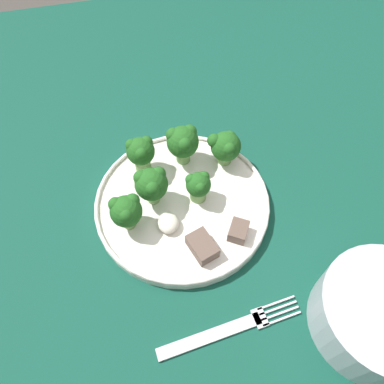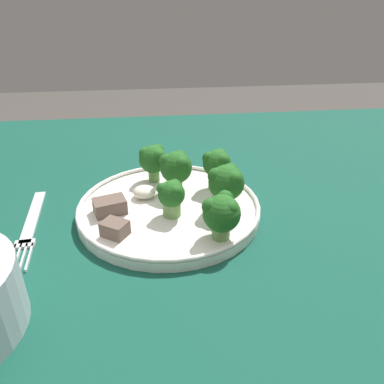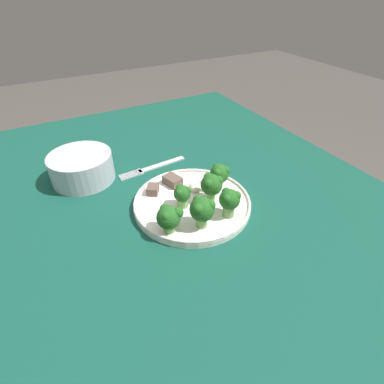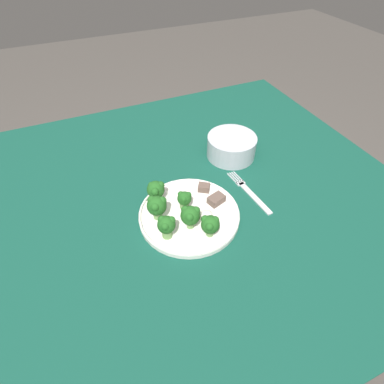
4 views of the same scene
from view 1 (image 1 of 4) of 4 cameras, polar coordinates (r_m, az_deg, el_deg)
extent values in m
plane|color=#4C4742|center=(1.27, 3.31, -20.14)|extent=(8.00, 8.00, 0.00)
cube|color=#114738|center=(0.57, 6.95, -2.77)|extent=(1.20, 1.06, 0.03)
cylinder|color=brown|center=(1.23, -25.18, 5.05)|extent=(0.06, 0.06, 0.73)
cylinder|color=brown|center=(1.33, 17.70, 13.06)|extent=(0.06, 0.06, 0.73)
cylinder|color=white|center=(0.55, -1.50, -1.84)|extent=(0.25, 0.25, 0.01)
torus|color=white|center=(0.54, -1.52, -1.34)|extent=(0.25, 0.25, 0.01)
cube|color=silver|center=(0.48, 2.71, -21.10)|extent=(0.03, 0.13, 0.00)
cube|color=silver|center=(0.49, 10.28, -18.35)|extent=(0.03, 0.02, 0.00)
cube|color=silver|center=(0.50, 13.58, -18.28)|extent=(0.01, 0.05, 0.00)
cube|color=silver|center=(0.50, 13.22, -17.59)|extent=(0.01, 0.05, 0.00)
cube|color=silver|center=(0.50, 12.87, -16.91)|extent=(0.01, 0.05, 0.00)
cube|color=silver|center=(0.50, 12.52, -16.23)|extent=(0.01, 0.05, 0.00)
cylinder|color=#B7BCC6|center=(0.50, 26.61, -16.40)|extent=(0.15, 0.15, 0.07)
cylinder|color=silver|center=(0.51, 26.37, -16.59)|extent=(0.12, 0.12, 0.05)
cylinder|color=#709E56|center=(0.58, -1.36, 5.74)|extent=(0.02, 0.02, 0.02)
sphere|color=#215B1E|center=(0.55, -1.42, 7.64)|extent=(0.05, 0.05, 0.05)
sphere|color=#215B1E|center=(0.54, -1.09, 7.27)|extent=(0.02, 0.02, 0.02)
sphere|color=#215B1E|center=(0.55, -0.36, 9.16)|extent=(0.02, 0.02, 0.02)
sphere|color=#215B1E|center=(0.55, -2.91, 8.67)|extent=(0.02, 0.02, 0.02)
cylinder|color=#709E56|center=(0.53, -5.94, -0.51)|extent=(0.02, 0.02, 0.02)
sphere|color=#215B1E|center=(0.51, -6.21, 1.18)|extent=(0.05, 0.05, 0.05)
sphere|color=#215B1E|center=(0.50, -6.02, 0.58)|extent=(0.02, 0.02, 0.02)
sphere|color=#215B1E|center=(0.51, -5.14, 2.75)|extent=(0.02, 0.02, 0.02)
sphere|color=#215B1E|center=(0.51, -7.80, 2.18)|extent=(0.02, 0.02, 0.02)
cylinder|color=#709E56|center=(0.54, 0.94, -0.20)|extent=(0.02, 0.02, 0.02)
sphere|color=#215B1E|center=(0.52, 0.98, 1.14)|extent=(0.04, 0.04, 0.04)
sphere|color=#215B1E|center=(0.51, 1.30, 0.69)|extent=(0.02, 0.02, 0.02)
sphere|color=#215B1E|center=(0.52, 1.83, 2.33)|extent=(0.02, 0.02, 0.02)
sphere|color=#215B1E|center=(0.51, -0.16, 1.90)|extent=(0.02, 0.02, 0.02)
cylinder|color=#709E56|center=(0.52, -9.63, -4.21)|extent=(0.02, 0.02, 0.02)
sphere|color=#215B1E|center=(0.50, -10.04, -2.77)|extent=(0.04, 0.04, 0.04)
sphere|color=#215B1E|center=(0.48, -9.98, -3.47)|extent=(0.02, 0.02, 0.02)
sphere|color=#215B1E|center=(0.49, -9.05, -1.30)|extent=(0.02, 0.02, 0.02)
sphere|color=#215B1E|center=(0.49, -11.59, -1.85)|extent=(0.02, 0.02, 0.02)
cylinder|color=#709E56|center=(0.57, -7.53, 4.42)|extent=(0.02, 0.02, 0.03)
sphere|color=#215B1E|center=(0.55, -7.85, 6.18)|extent=(0.04, 0.04, 0.04)
sphere|color=#215B1E|center=(0.53, -7.73, 5.81)|extent=(0.02, 0.02, 0.02)
sphere|color=#215B1E|center=(0.55, -6.95, 7.52)|extent=(0.02, 0.02, 0.02)
sphere|color=#215B1E|center=(0.54, -9.20, 7.05)|extent=(0.02, 0.02, 0.02)
cylinder|color=#709E56|center=(0.58, 4.52, 5.27)|extent=(0.02, 0.02, 0.02)
sphere|color=#215B1E|center=(0.56, 4.69, 6.85)|extent=(0.05, 0.05, 0.05)
sphere|color=#215B1E|center=(0.54, 5.18, 6.48)|extent=(0.02, 0.02, 0.02)
sphere|color=#215B1E|center=(0.56, 5.73, 8.27)|extent=(0.02, 0.02, 0.02)
sphere|color=#215B1E|center=(0.55, 3.38, 7.83)|extent=(0.02, 0.02, 0.02)
cube|color=brown|center=(0.51, 7.09, -5.91)|extent=(0.04, 0.04, 0.02)
cube|color=brown|center=(0.50, 1.57, -8.27)|extent=(0.05, 0.04, 0.02)
ellipsoid|color=silver|center=(0.51, -3.64, -4.70)|extent=(0.03, 0.03, 0.02)
camera|label=2|loc=(0.59, 49.35, 20.12)|focal=35.00mm
camera|label=3|loc=(0.78, 13.16, 51.71)|focal=28.00mm
camera|label=4|loc=(0.63, -77.49, 34.42)|focal=28.00mm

